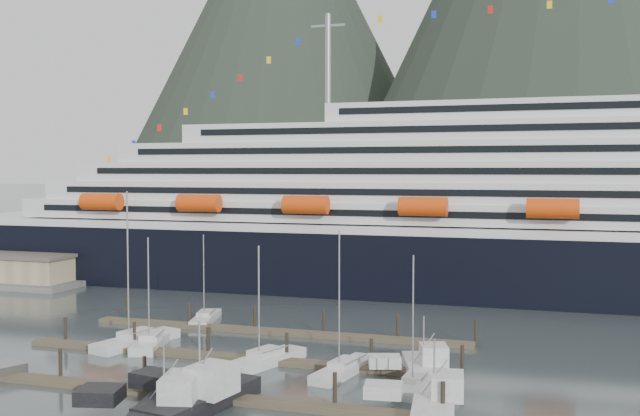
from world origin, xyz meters
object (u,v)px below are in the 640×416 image
at_px(trawler_e, 422,367).
at_px(trawler_c, 162,405).
at_px(sailboat_c, 266,361).
at_px(trawler_b, 198,397).
at_px(sailboat_a, 151,343).
at_px(sailboat_e, 206,319).
at_px(sailboat_d, 344,370).
at_px(sailboat_h, 415,385).
at_px(trawler_d, 432,400).
at_px(cruise_ship, 573,220).
at_px(sailboat_b, 136,341).

bearing_deg(trawler_e, trawler_c, 117.87).
distance_m(sailboat_c, trawler_b, 14.62).
height_order(sailboat_a, sailboat_e, sailboat_a).
xyz_separation_m(sailboat_d, trawler_c, (-10.66, -16.36, 0.50)).
bearing_deg(sailboat_h, trawler_b, 125.82).
bearing_deg(trawler_b, sailboat_c, 10.04).
distance_m(sailboat_c, trawler_d, 20.66).
relative_size(sailboat_a, trawler_c, 0.89).
distance_m(trawler_b, trawler_c, 3.25).
bearing_deg(sailboat_d, sailboat_c, 95.14).
distance_m(cruise_ship, sailboat_c, 62.10).
relative_size(sailboat_b, trawler_b, 1.39).
xyz_separation_m(sailboat_d, trawler_e, (7.42, 1.56, 0.43)).
bearing_deg(trawler_d, sailboat_d, 42.82).
bearing_deg(sailboat_h, sailboat_e, 57.89).
bearing_deg(trawler_c, trawler_e, -58.12).
height_order(sailboat_a, sailboat_h, sailboat_a).
xyz_separation_m(cruise_ship, sailboat_d, (-22.11, -53.62, -11.62)).
distance_m(sailboat_c, sailboat_h, 16.50).
relative_size(sailboat_h, trawler_e, 1.22).
height_order(sailboat_a, trawler_e, sailboat_a).
height_order(sailboat_b, trawler_b, sailboat_b).
bearing_deg(sailboat_a, cruise_ship, -58.59).
relative_size(sailboat_a, trawler_b, 0.99).
bearing_deg(sailboat_b, sailboat_e, 8.15).
relative_size(sailboat_e, sailboat_h, 0.94).
distance_m(sailboat_d, trawler_b, 16.30).
distance_m(sailboat_d, sailboat_h, 8.09).
xyz_separation_m(sailboat_a, sailboat_e, (-0.42, 14.51, -0.03)).
bearing_deg(sailboat_b, trawler_c, -129.45).
height_order(sailboat_c, trawler_c, sailboat_c).
distance_m(sailboat_a, trawler_c, 24.27).
bearing_deg(sailboat_c, trawler_d, -97.57).
xyz_separation_m(trawler_c, trawler_e, (18.08, 17.92, -0.07)).
distance_m(sailboat_b, trawler_c, 25.60).
bearing_deg(sailboat_a, trawler_e, -110.64).
xyz_separation_m(sailboat_e, sailboat_h, (31.52, -21.70, 0.01)).
height_order(sailboat_e, trawler_d, sailboat_e).
xyz_separation_m(sailboat_e, trawler_d, (33.98, -27.01, 0.46)).
relative_size(sailboat_c, trawler_c, 0.88).
distance_m(cruise_ship, trawler_b, 74.91).
bearing_deg(trawler_b, trawler_c, 154.72).
relative_size(sailboat_b, trawler_d, 1.58).
height_order(sailboat_a, trawler_c, sailboat_a).
bearing_deg(cruise_ship, trawler_d, -101.10).
distance_m(cruise_ship, trawler_e, 55.24).
xyz_separation_m(sailboat_c, trawler_c, (-2.13, -17.23, 0.49)).
bearing_deg(sailboat_h, cruise_ship, -12.03).
distance_m(sailboat_a, sailboat_c, 15.43).
relative_size(sailboat_c, trawler_b, 0.99).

